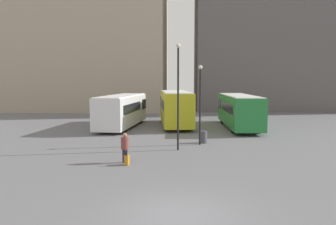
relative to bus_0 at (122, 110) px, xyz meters
name	(u,v)px	position (x,y,z in m)	size (l,w,h in m)	color
ground_plane	(178,215)	(5.42, -19.99, -1.63)	(160.00, 160.00, 0.00)	slate
building_block_right	(287,19)	(21.40, 20.92, 12.06)	(27.30, 12.28, 27.38)	#5B5656
bus_0	(122,110)	(0.00, 0.00, 0.00)	(3.47, 9.83, 3.01)	silver
bus_1	(175,107)	(4.97, 1.05, 0.17)	(3.46, 9.27, 3.33)	gold
bus_2	(239,110)	(10.84, 0.09, 0.02)	(2.67, 10.17, 3.04)	#237A38
traveler	(125,145)	(2.54, -13.31, -0.68)	(0.47, 0.47, 1.60)	#382D4C
suitcase	(127,160)	(2.72, -13.80, -1.36)	(0.25, 0.36, 0.76)	#B27A1E
lamp_post_0	(200,98)	(6.79, -8.20, 1.55)	(0.28, 0.28, 5.37)	black
lamp_post_1	(178,89)	(5.32, -10.02, 2.19)	(0.28, 0.28, 6.60)	black
trash_bin	(203,137)	(7.08, -7.60, -1.20)	(0.52, 0.52, 0.85)	#47474C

